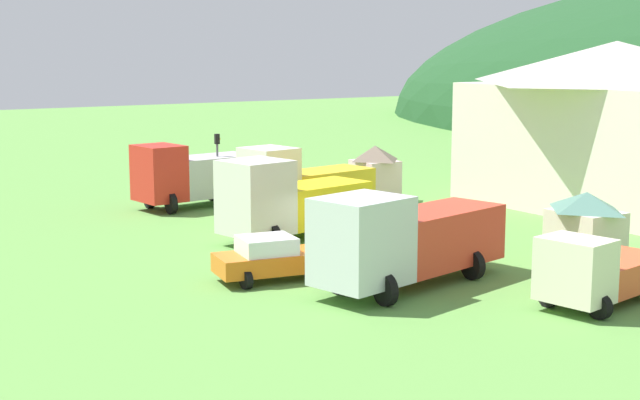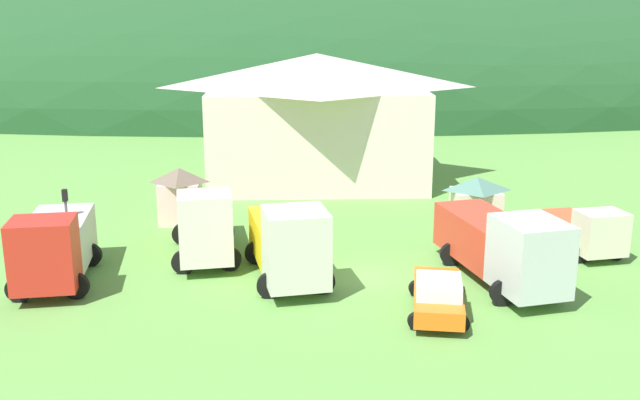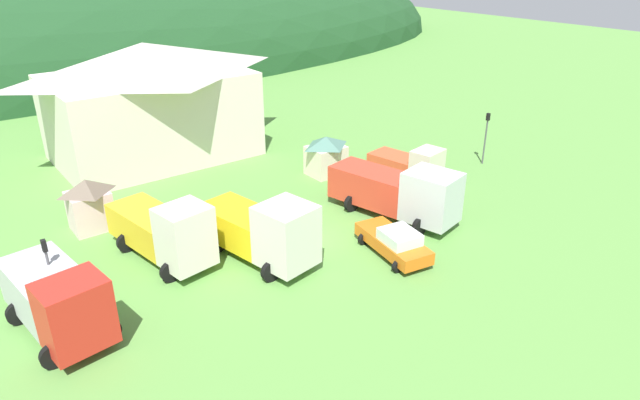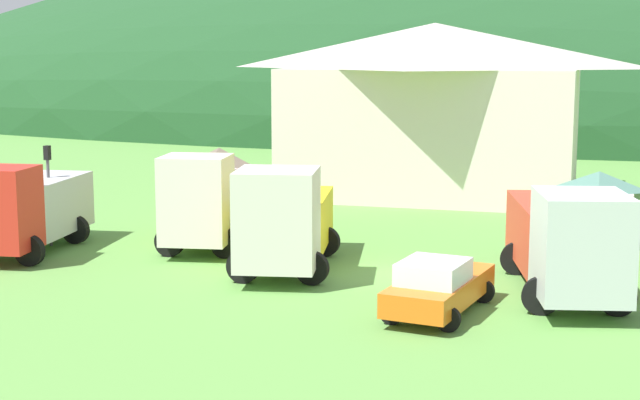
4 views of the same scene
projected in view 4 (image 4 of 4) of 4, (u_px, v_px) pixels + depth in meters
ground_plane at (385, 275)px, 32.43m from camera, size 200.00×200.00×0.00m
forested_hill_backdrop at (529, 125)px, 95.74m from camera, size 148.12×60.00×35.98m
depot_building at (434, 107)px, 49.97m from camera, size 15.54×10.87×8.87m
play_shed_cream at (598, 207)px, 37.30m from camera, size 2.76×2.30×2.89m
play_shed_pink at (220, 182)px, 43.32m from camera, size 2.45×2.21×3.17m
crane_truck_red at (23, 207)px, 35.61m from camera, size 3.83×6.86×3.49m
heavy_rig_striped at (209, 201)px, 36.87m from camera, size 3.84×7.49×3.74m
flatbed_truck_yellow at (285, 219)px, 32.70m from camera, size 4.09×7.57×3.75m
tow_truck_silver at (566, 239)px, 29.48m from camera, size 4.30×8.65×3.54m
service_pickup_orange at (438, 286)px, 27.61m from camera, size 2.85×5.16×1.66m
traffic_light_west at (49, 184)px, 36.93m from camera, size 0.20×0.32×3.90m
traffic_cone_near_pickup at (529, 259)px, 34.96m from camera, size 0.36×0.36×0.48m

